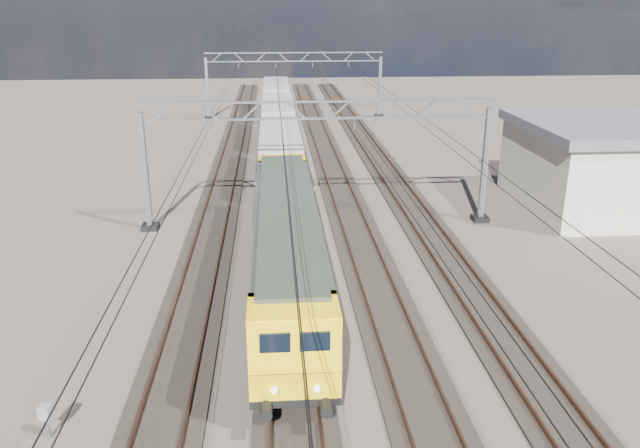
{
  "coord_description": "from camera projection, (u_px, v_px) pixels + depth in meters",
  "views": [
    {
      "loc": [
        -2.45,
        -29.68,
        11.99
      ],
      "look_at": [
        -0.4,
        -2.61,
        2.4
      ],
      "focal_mm": 35.0,
      "sensor_mm": 36.0,
      "label": 1
    }
  ],
  "objects": [
    {
      "name": "track_loco",
      "position": [
        285.0,
        251.0,
        31.91
      ],
      "size": [
        2.6,
        140.0,
        0.3
      ],
      "color": "black",
      "rests_on": "ground"
    },
    {
      "name": "catenary_gantry_far",
      "position": [
        294.0,
        82.0,
        68.38
      ],
      "size": [
        19.9,
        0.9,
        7.11
      ],
      "color": "gray",
      "rests_on": "ground"
    },
    {
      "name": "hopper_wagon_mid",
      "position": [
        278.0,
        117.0,
        56.96
      ],
      "size": [
        3.38,
        13.0,
        3.25
      ],
      "color": "black",
      "rests_on": "ground"
    },
    {
      "name": "catenary_gantry_mid",
      "position": [
        318.0,
        159.0,
        34.53
      ],
      "size": [
        19.9,
        0.9,
        7.11
      ],
      "color": "gray",
      "rests_on": "ground"
    },
    {
      "name": "track_outer_west",
      "position": [
        206.0,
        253.0,
        31.62
      ],
      "size": [
        2.6,
        140.0,
        0.3
      ],
      "color": "black",
      "rests_on": "ground"
    },
    {
      "name": "track_outer_east",
      "position": [
        438.0,
        246.0,
        32.48
      ],
      "size": [
        2.6,
        140.0,
        0.3
      ],
      "color": "black",
      "rests_on": "ground"
    },
    {
      "name": "hopper_wagon_third",
      "position": [
        276.0,
        96.0,
        70.31
      ],
      "size": [
        3.38,
        13.0,
        3.25
      ],
      "color": "black",
      "rests_on": "ground"
    },
    {
      "name": "hopper_wagon_lead",
      "position": [
        280.0,
        152.0,
        43.61
      ],
      "size": [
        3.38,
        13.0,
        3.25
      ],
      "color": "black",
      "rests_on": "ground"
    },
    {
      "name": "locomotive",
      "position": [
        286.0,
        241.0,
        26.94
      ],
      "size": [
        2.76,
        21.1,
        3.62
      ],
      "color": "black",
      "rests_on": "ground"
    },
    {
      "name": "overhead_wires",
      "position": [
        313.0,
        114.0,
        37.68
      ],
      "size": [
        12.03,
        140.0,
        0.53
      ],
      "color": "black",
      "rests_on": "ground"
    },
    {
      "name": "trackside_cabinet",
      "position": [
        46.0,
        414.0,
        17.99
      ],
      "size": [
        0.44,
        0.39,
        1.11
      ],
      "rotation": [
        0.0,
        0.0,
        -0.35
      ],
      "color": "gray",
      "rests_on": "ground"
    },
    {
      "name": "ground",
      "position": [
        324.0,
        251.0,
        32.07
      ],
      "size": [
        160.0,
        160.0,
        0.0
      ],
      "primitive_type": "plane",
      "color": "#2C2621",
      "rests_on": "ground"
    },
    {
      "name": "track_inner_east",
      "position": [
        362.0,
        249.0,
        32.19
      ],
      "size": [
        2.6,
        140.0,
        0.3
      ],
      "color": "black",
      "rests_on": "ground"
    }
  ]
}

